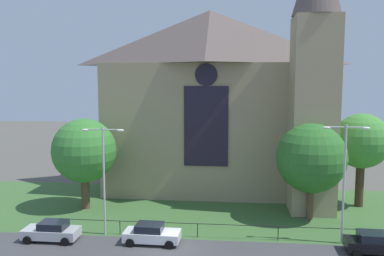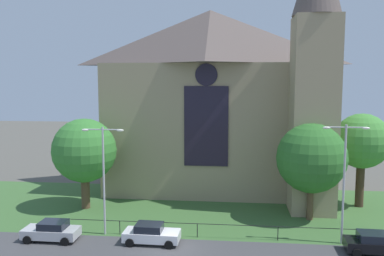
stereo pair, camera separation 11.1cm
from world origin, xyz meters
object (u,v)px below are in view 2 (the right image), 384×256
at_px(streetlamp_near, 104,167).
at_px(parked_car_white, 151,234).
at_px(tree_left_near, 84,151).
at_px(parked_car_silver, 52,231).
at_px(parked_car_black, 375,243).
at_px(tree_right_near, 311,158).
at_px(streetlamp_far, 344,170).
at_px(church_building, 217,98).
at_px(tree_right_far, 362,142).

distance_m(streetlamp_near, parked_car_white, 6.38).
xyz_separation_m(tree_left_near, parked_car_silver, (0.29, -8.07, -4.85)).
height_order(tree_left_near, parked_car_black, tree_left_near).
xyz_separation_m(tree_right_near, streetlamp_far, (1.42, -5.28, 0.17)).
xyz_separation_m(tree_left_near, streetlamp_far, (22.31, -6.42, 0.08)).
xyz_separation_m(streetlamp_far, parked_car_silver, (-22.01, -1.66, -4.93)).
xyz_separation_m(church_building, tree_right_near, (8.74, -9.83, -4.77)).
height_order(streetlamp_near, streetlamp_far, streetlamp_far).
relative_size(streetlamp_near, parked_car_white, 2.04).
bearing_deg(parked_car_black, church_building, 128.07).
distance_m(tree_right_far, parked_car_silver, 29.01).
distance_m(parked_car_silver, parked_car_white, 7.74).
bearing_deg(parked_car_white, streetlamp_near, 161.90).
bearing_deg(parked_car_black, tree_left_near, 163.95).
relative_size(streetlamp_far, parked_car_silver, 2.15).
bearing_deg(parked_car_silver, church_building, -125.23).
distance_m(tree_right_far, streetlamp_near, 24.44).
height_order(church_building, streetlamp_near, church_building).
bearing_deg(tree_left_near, tree_right_near, -3.10).
distance_m(church_building, tree_right_near, 13.99).
relative_size(tree_left_near, parked_car_silver, 2.07).
height_order(streetlamp_near, parked_car_white, streetlamp_near).
xyz_separation_m(tree_right_far, streetlamp_far, (-4.09, -9.70, -0.72)).
distance_m(tree_right_far, parked_car_white, 22.21).
distance_m(tree_left_near, parked_car_black, 25.95).
xyz_separation_m(church_building, tree_right_far, (14.24, -5.41, -3.88)).
xyz_separation_m(tree_right_near, tree_left_near, (-20.89, 1.13, 0.09)).
height_order(church_building, parked_car_white, church_building).
bearing_deg(parked_car_silver, streetlamp_near, -155.74).
height_order(tree_right_near, tree_right_far, tree_right_far).
relative_size(tree_left_near, streetlamp_far, 0.96).
bearing_deg(tree_right_near, church_building, 131.64).
bearing_deg(tree_right_far, parked_car_white, -148.77).
bearing_deg(streetlamp_far, tree_right_far, 67.16).
relative_size(tree_right_near, streetlamp_near, 0.99).
bearing_deg(tree_right_near, streetlamp_near, -162.65).
xyz_separation_m(streetlamp_far, parked_car_black, (1.89, -1.61, -4.93)).
height_order(church_building, parked_car_silver, church_building).
bearing_deg(streetlamp_near, tree_left_near, 121.78).
bearing_deg(streetlamp_near, church_building, 61.58).
bearing_deg(church_building, parked_car_silver, -125.26).
distance_m(tree_right_far, streetlamp_far, 10.55).
xyz_separation_m(tree_left_near, streetlamp_near, (3.97, -6.42, -0.14)).
distance_m(tree_right_far, parked_car_black, 12.82).
xyz_separation_m(tree_left_near, tree_right_far, (26.39, 3.28, 0.79)).
bearing_deg(parked_car_white, tree_right_near, 29.01).
bearing_deg(tree_left_near, parked_car_white, -44.37).
xyz_separation_m(parked_car_silver, parked_car_white, (7.73, 0.22, 0.00)).
distance_m(streetlamp_far, parked_car_white, 15.17).
distance_m(church_building, streetlamp_far, 18.78).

